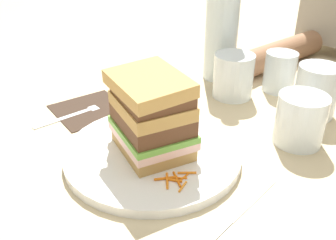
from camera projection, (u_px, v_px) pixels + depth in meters
ground_plane at (170, 156)px, 0.58m from camera, size 3.00×3.00×0.00m
main_plate at (153, 153)px, 0.57m from camera, size 0.27×0.27×0.01m
sandwich at (152, 115)px, 0.54m from camera, size 0.14×0.12×0.12m
carrot_shred_0 at (123, 118)px, 0.65m from camera, size 0.02×0.02×0.00m
carrot_shred_1 at (130, 125)px, 0.63m from camera, size 0.01×0.02×0.00m
carrot_shred_2 at (130, 117)px, 0.65m from camera, size 0.02×0.01×0.00m
carrot_shred_3 at (124, 121)px, 0.64m from camera, size 0.03×0.00×0.00m
carrot_shred_4 at (135, 118)px, 0.65m from camera, size 0.02×0.01×0.00m
carrot_shred_5 at (166, 178)px, 0.51m from camera, size 0.02×0.03×0.00m
carrot_shred_6 at (179, 178)px, 0.51m from camera, size 0.02×0.02×0.00m
carrot_shred_7 at (183, 178)px, 0.51m from camera, size 0.01×0.02×0.00m
carrot_shred_8 at (183, 187)px, 0.49m from camera, size 0.01×0.02×0.00m
carrot_shred_9 at (187, 173)px, 0.52m from camera, size 0.02×0.02×0.00m
carrot_shred_10 at (177, 179)px, 0.51m from camera, size 0.03×0.02×0.00m
carrot_shred_11 at (174, 180)px, 0.50m from camera, size 0.02×0.02×0.00m
carrot_shred_12 at (167, 181)px, 0.50m from camera, size 0.03×0.02×0.00m
napkin_dark at (90, 109)px, 0.71m from camera, size 0.13×0.13×0.00m
fork at (79, 111)px, 0.70m from camera, size 0.02×0.17×0.00m
knife at (227, 220)px, 0.46m from camera, size 0.04×0.20×0.00m
juice_glass at (300, 121)px, 0.60m from camera, size 0.08×0.08×0.08m
water_bottle at (222, 19)px, 0.79m from camera, size 0.07×0.07×0.29m
empty_tumbler_0 at (316, 91)px, 0.67m from camera, size 0.07×0.07×0.09m
empty_tumbler_1 at (280, 72)px, 0.77m from camera, size 0.06×0.06×0.08m
empty_tumbler_2 at (233, 76)px, 0.74m from camera, size 0.08×0.08×0.09m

